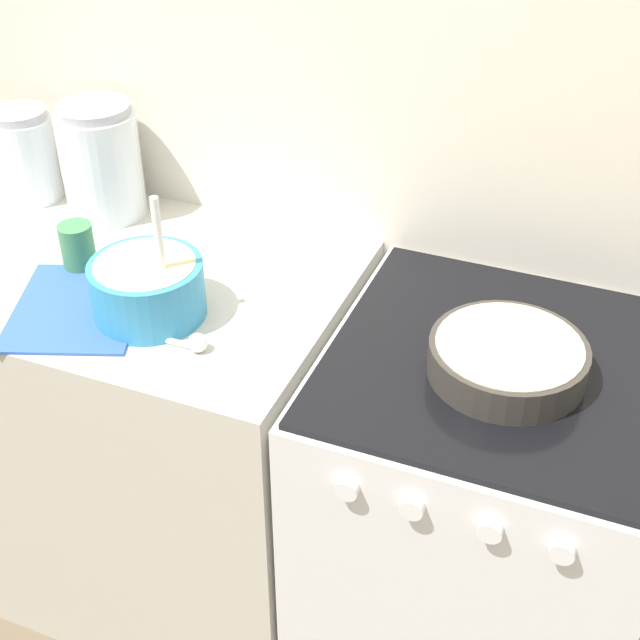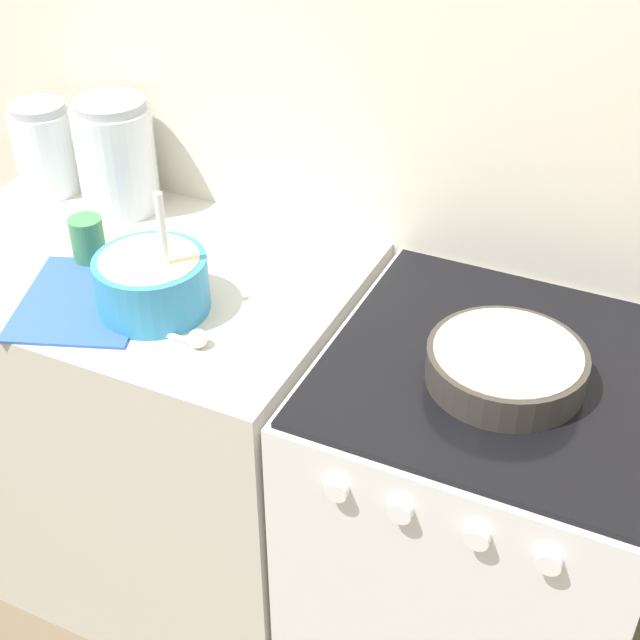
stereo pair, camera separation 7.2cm
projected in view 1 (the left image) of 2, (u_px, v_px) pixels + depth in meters
The scene contains 10 objects.
wall_back at pixel (394, 99), 1.76m from camera, with size 4.90×0.05×2.40m.
countertop_cabinet at pixel (141, 430), 2.09m from camera, with size 0.95×0.63×0.89m.
stove at pixel (477, 529), 1.84m from camera, with size 0.63×0.65×0.89m.
mixing_bowl at pixel (147, 286), 1.67m from camera, with size 0.21×0.21×0.26m.
baking_pan at pixel (508, 358), 1.54m from camera, with size 0.28×0.28×0.06m.
storage_jar_left at pixel (27, 161), 2.05m from camera, with size 0.14×0.14×0.21m.
storage_jar_middle at pixel (102, 168), 1.97m from camera, with size 0.18×0.18×0.26m.
tin_can at pixel (78, 247), 1.81m from camera, with size 0.07×0.07×0.10m.
recipe_page at pixel (78, 307), 1.72m from camera, with size 0.33×0.36×0.01m.
measuring_spoon at pixel (192, 342), 1.60m from camera, with size 0.12×0.04×0.04m.
Camera 1 is at (0.49, -0.97, 1.87)m, focal length 50.00 mm.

